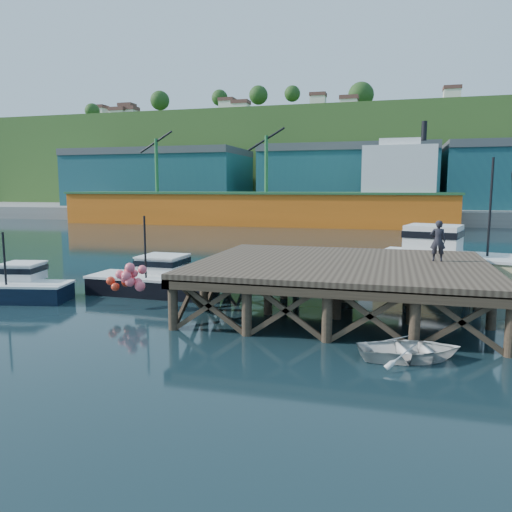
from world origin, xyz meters
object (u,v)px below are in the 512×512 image
(boat_black, at_px, (155,279))
(trawler, at_px, (473,262))
(dockworker, at_px, (438,241))
(boat_navy, at_px, (16,286))
(dinghy, at_px, (410,349))

(boat_black, height_order, trawler, trawler)
(dockworker, bearing_deg, boat_black, 3.18)
(boat_navy, height_order, dockworker, dockworker)
(boat_navy, bearing_deg, dockworker, -1.89)
(trawler, bearing_deg, boat_black, -145.46)
(boat_navy, xyz_separation_m, trawler, (21.09, 8.59, 0.74))
(boat_navy, xyz_separation_m, dockworker, (18.88, 3.20, 2.34))
(boat_black, distance_m, dinghy, 13.81)
(boat_navy, bearing_deg, boat_black, 17.19)
(trawler, relative_size, dockworker, 6.12)
(boat_black, distance_m, trawler, 16.40)
(boat_navy, xyz_separation_m, dinghy, (17.66, -3.71, -0.33))
(boat_navy, relative_size, dockworker, 3.14)
(boat_navy, relative_size, dinghy, 1.74)
(boat_navy, height_order, dinghy, boat_navy)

